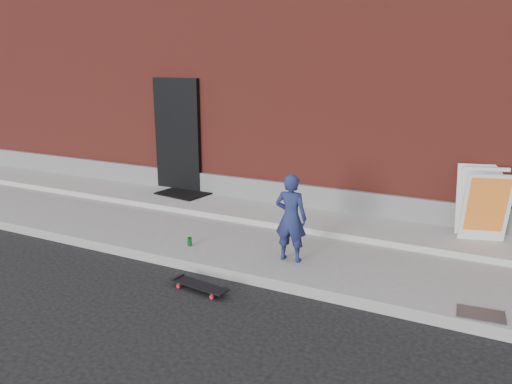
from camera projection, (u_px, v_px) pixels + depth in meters
The scene contains 10 objects.
ground at pixel (211, 276), 6.82m from camera, with size 80.00×80.00×0.00m, color black.
sidewalk at pixel (260, 238), 8.09m from camera, with size 20.00×3.00×0.15m, color slate.
apron at pixel (283, 215), 8.84m from camera, with size 20.00×1.20×0.10m, color gray.
building at pixel (360, 76), 12.21m from camera, with size 20.00×8.10×5.00m.
child at pixel (291, 218), 6.84m from camera, with size 0.45×0.30×1.23m, color #1B234C.
skateboard at pixel (199, 286), 6.37m from camera, with size 0.82×0.31×0.09m.
pizza_sign at pixel (483, 203), 7.44m from camera, with size 0.84×0.92×1.09m.
soda_can at pixel (190, 242), 7.51m from camera, with size 0.07×0.07×0.13m, color #167123.
doormat at pixel (185, 193), 10.09m from camera, with size 0.97×0.79×0.03m, color black.
utility_plate at pixel (481, 314), 5.48m from camera, with size 0.50×0.32×0.01m, color #4D4D52.
Camera 1 is at (3.40, -5.33, 2.86)m, focal length 35.00 mm.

